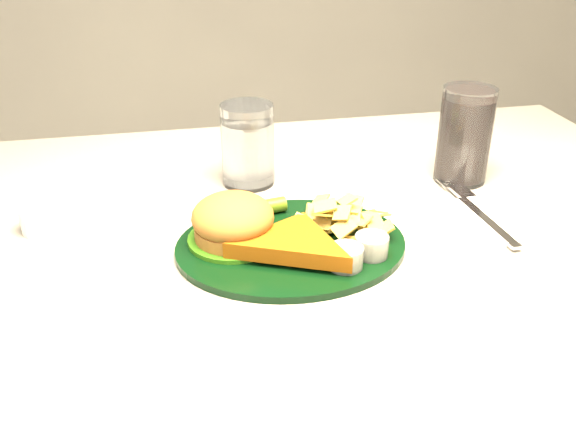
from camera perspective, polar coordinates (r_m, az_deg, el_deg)
name	(u,v)px	position (r m, az deg, el deg)	size (l,w,h in m)	color
dinner_plate	(291,226)	(0.75, 0.28, -0.87)	(0.27, 0.23, 0.06)	black
water_glass	(248,145)	(0.91, -3.60, 6.33)	(0.07, 0.07, 0.12)	silver
cola_glass	(465,135)	(0.95, 15.42, 6.94)	(0.07, 0.07, 0.14)	black
fork_napkin	(484,218)	(0.85, 17.02, -0.17)	(0.14, 0.18, 0.01)	white
ramekin	(40,219)	(0.85, -21.19, -0.26)	(0.05, 0.05, 0.03)	silver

